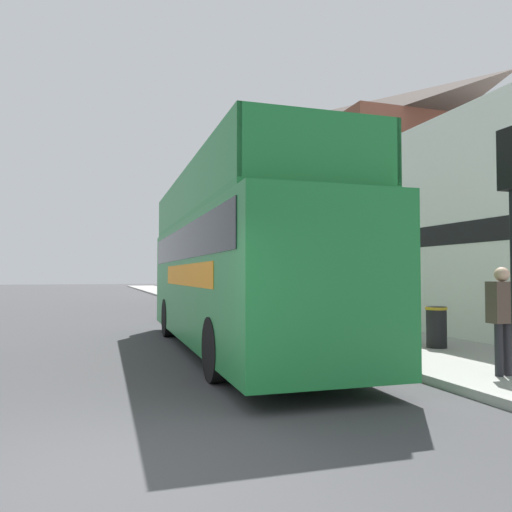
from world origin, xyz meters
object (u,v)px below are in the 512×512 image
lamp_post_nearest (347,191)px  lamp_post_second (243,235)px  parked_car_ahead_of_bus (199,303)px  pedestrian_nearest (502,310)px  litter_bin (436,326)px  tour_bus (234,269)px

lamp_post_nearest → lamp_post_second: bearing=90.6°
parked_car_ahead_of_bus → lamp_post_nearest: size_ratio=0.88×
lamp_post_nearest → lamp_post_second: lamp_post_nearest is taller
pedestrian_nearest → lamp_post_second: 11.99m
lamp_post_nearest → litter_bin: (1.71, -0.90, -3.05)m
parked_car_ahead_of_bus → litter_bin: bearing=-70.8°
parked_car_ahead_of_bus → pedestrian_nearest: pedestrian_nearest is taller
lamp_post_nearest → parked_car_ahead_of_bus: bearing=100.6°
pedestrian_nearest → litter_bin: pedestrian_nearest is taller
tour_bus → parked_car_ahead_of_bus: (0.82, 7.76, -1.20)m
tour_bus → lamp_post_nearest: lamp_post_nearest is taller
pedestrian_nearest → lamp_post_nearest: 4.61m
parked_car_ahead_of_bus → litter_bin: size_ratio=5.05×
parked_car_ahead_of_bus → lamp_post_second: lamp_post_second is taller
litter_bin → parked_car_ahead_of_bus: bearing=109.2°
tour_bus → lamp_post_second: size_ratio=2.32×
parked_car_ahead_of_bus → lamp_post_nearest: lamp_post_nearest is taller
pedestrian_nearest → litter_bin: 3.14m
pedestrian_nearest → lamp_post_second: (-0.77, 11.78, 2.10)m
pedestrian_nearest → litter_bin: bearing=70.7°
tour_bus → litter_bin: bearing=-22.4°
parked_car_ahead_of_bus → litter_bin: parked_car_ahead_of_bus is taller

